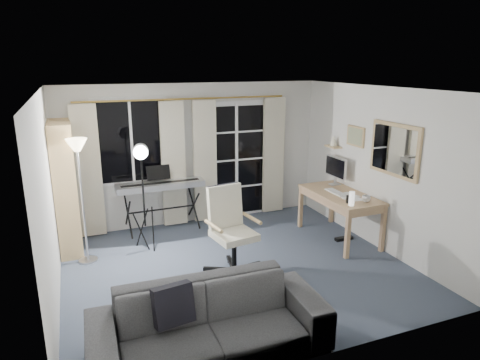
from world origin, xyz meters
The scene contains 17 objects.
floor centered at (0.00, 0.00, -0.01)m, with size 4.50×4.00×0.02m, color #394554.
window centered at (-1.05, 1.97, 1.50)m, with size 1.20×0.08×1.40m.
french_door centered at (0.75, 1.97, 1.03)m, with size 1.32×0.09×2.11m.
curtains centered at (-0.14, 1.88, 1.09)m, with size 3.60×0.07×2.13m.
bookshelf centered at (-2.12, 1.50, 0.91)m, with size 0.32×0.90×1.92m.
torchiere_lamp centered at (-1.88, 0.97, 1.41)m, with size 0.33×0.33×1.76m.
keyboard_piano centered at (-0.67, 1.70, 0.78)m, with size 1.43×0.71×1.03m.
studio_light centered at (-1.05, 1.04, 1.33)m, with size 0.33×0.34×1.65m.
office_chair centered at (-0.11, 0.00, 0.69)m, with size 0.80×0.80×1.17m.
desk centered at (1.88, 0.37, 0.66)m, with size 0.72×1.41×0.75m.
monitor centered at (2.08, 0.82, 1.04)m, with size 0.18×0.54×0.47m.
desk_clutter centered at (1.82, 0.14, 0.59)m, with size 0.44×0.85×0.95m.
mug centered at (1.98, -0.13, 0.81)m, with size 0.12×0.10×0.12m, color silver.
wall_mirror centered at (2.22, -0.35, 1.55)m, with size 0.04×0.94×0.74m.
framed_print centered at (2.23, 0.55, 1.60)m, with size 0.03×0.42×0.32m.
wall_shelf centered at (2.16, 1.05, 1.41)m, with size 0.16×0.30×0.18m.
sofa centered at (-0.88, -1.55, 0.44)m, with size 2.27×0.72×0.88m.
Camera 1 is at (-1.93, -4.98, 2.72)m, focal length 32.00 mm.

